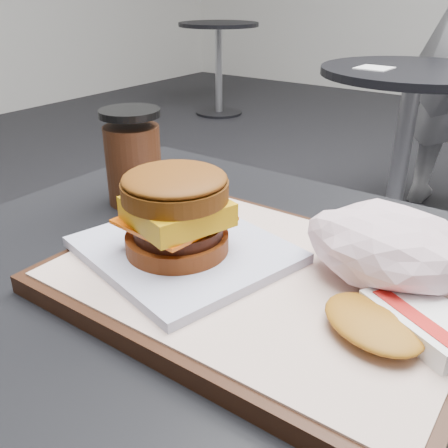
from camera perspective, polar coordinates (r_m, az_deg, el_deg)
customer_table at (r=0.60m, az=4.32°, el=-23.01°), size 0.80×0.60×0.77m
serving_tray at (r=0.48m, az=4.35°, el=-6.61°), size 0.38×0.28×0.02m
breakfast_sandwich at (r=0.48m, az=-5.21°, el=0.30°), size 0.23×0.21×0.09m
hash_brown at (r=0.41m, az=19.59°, el=-10.44°), size 0.13×0.12×0.02m
crumpled_wrapper at (r=0.47m, az=18.49°, el=-2.49°), size 0.15×0.12×0.07m
coffee_cup at (r=0.66m, az=-10.32°, el=7.17°), size 0.08×0.08×0.12m
neighbor_table at (r=2.12m, az=20.17°, el=11.05°), size 0.70×0.70×0.75m
napkin at (r=2.02m, az=16.81°, el=16.71°), size 0.13×0.13×0.00m
bg_table_mid at (r=4.42m, az=-0.62°, el=19.63°), size 0.66×0.66×0.75m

